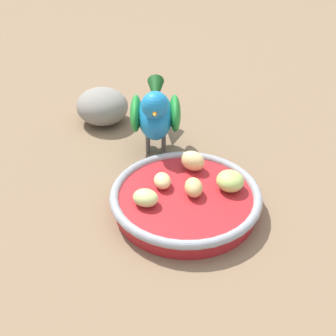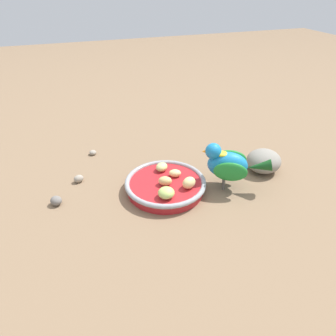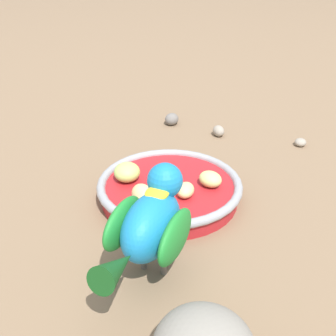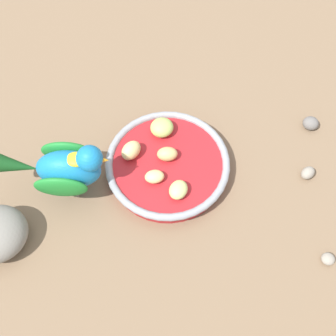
# 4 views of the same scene
# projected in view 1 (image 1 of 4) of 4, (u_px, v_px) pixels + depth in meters

# --- Properties ---
(ground_plane) EXTENTS (4.00, 4.00, 0.00)m
(ground_plane) POSITION_uv_depth(u_px,v_px,m) (199.00, 200.00, 0.62)
(ground_plane) COLOR #7A6047
(feeding_bowl) EXTENTS (0.20, 0.20, 0.03)m
(feeding_bowl) POSITION_uv_depth(u_px,v_px,m) (186.00, 199.00, 0.59)
(feeding_bowl) COLOR #AD1E23
(feeding_bowl) RESTS_ON ground_plane
(apple_piece_0) EXTENTS (0.04, 0.04, 0.02)m
(apple_piece_0) POSITION_uv_depth(u_px,v_px,m) (146.00, 199.00, 0.57)
(apple_piece_0) COLOR #C6D17A
(apple_piece_0) RESTS_ON feeding_bowl
(apple_piece_1) EXTENTS (0.04, 0.03, 0.02)m
(apple_piece_1) POSITION_uv_depth(u_px,v_px,m) (162.00, 181.00, 0.60)
(apple_piece_1) COLOR #E5C67F
(apple_piece_1) RESTS_ON feeding_bowl
(apple_piece_2) EXTENTS (0.04, 0.04, 0.03)m
(apple_piece_2) POSITION_uv_depth(u_px,v_px,m) (230.00, 181.00, 0.59)
(apple_piece_2) COLOR #B2CC66
(apple_piece_2) RESTS_ON feeding_bowl
(apple_piece_3) EXTENTS (0.04, 0.03, 0.02)m
(apple_piece_3) POSITION_uv_depth(u_px,v_px,m) (194.00, 187.00, 0.58)
(apple_piece_3) COLOR tan
(apple_piece_3) RESTS_ON feeding_bowl
(apple_piece_4) EXTENTS (0.04, 0.04, 0.03)m
(apple_piece_4) POSITION_uv_depth(u_px,v_px,m) (193.00, 161.00, 0.63)
(apple_piece_4) COLOR #E5C67F
(apple_piece_4) RESTS_ON feeding_bowl
(parrot) EXTENTS (0.16, 0.11, 0.12)m
(parrot) POSITION_uv_depth(u_px,v_px,m) (155.00, 112.00, 0.68)
(parrot) COLOR #59544C
(parrot) RESTS_ON ground_plane
(rock_large) EXTENTS (0.10, 0.10, 0.06)m
(rock_large) POSITION_uv_depth(u_px,v_px,m) (102.00, 106.00, 0.78)
(rock_large) COLOR gray
(rock_large) RESTS_ON ground_plane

